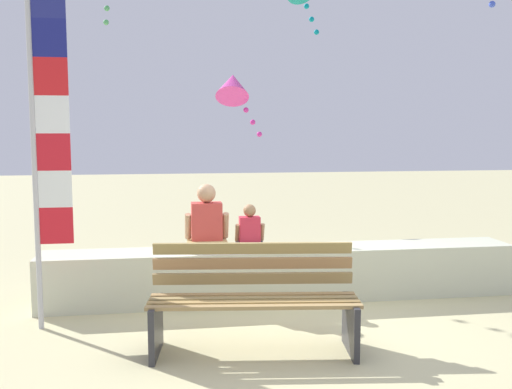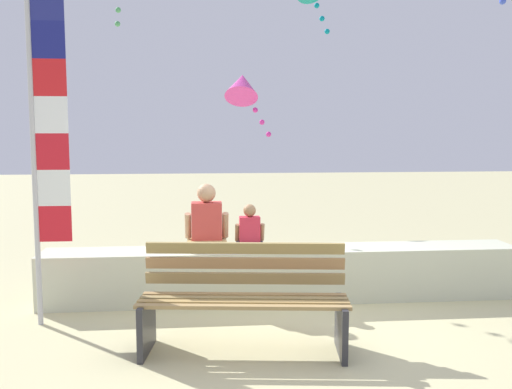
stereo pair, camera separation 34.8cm
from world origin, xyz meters
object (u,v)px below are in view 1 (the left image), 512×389
object	(u,v)px
person_adult	(207,224)
flag_banner	(45,133)
park_bench	(254,301)
kite_magenta	(233,86)
person_child	(250,231)

from	to	relation	value
person_adult	flag_banner	xyz separation A→B (m)	(-1.51, -0.63, 0.99)
park_bench	person_adult	size ratio (longest dim) A/B	2.50
flag_banner	kite_magenta	bearing A→B (deg)	56.08
flag_banner	person_child	bearing A→B (deg)	17.70
park_bench	kite_magenta	size ratio (longest dim) A/B	1.69
person_child	kite_magenta	bearing A→B (deg)	87.77
person_adult	kite_magenta	world-z (taller)	kite_magenta
flag_banner	kite_magenta	distance (m)	3.78
flag_banner	kite_magenta	xyz separation A→B (m)	(2.07, 3.08, 0.68)
park_bench	flag_banner	xyz separation A→B (m)	(-1.81, 0.81, 1.42)
person_adult	kite_magenta	distance (m)	3.02
park_bench	flag_banner	world-z (taller)	flag_banner
person_child	flag_banner	bearing A→B (deg)	-162.30
park_bench	person_adult	distance (m)	1.54
person_adult	person_child	world-z (taller)	person_adult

